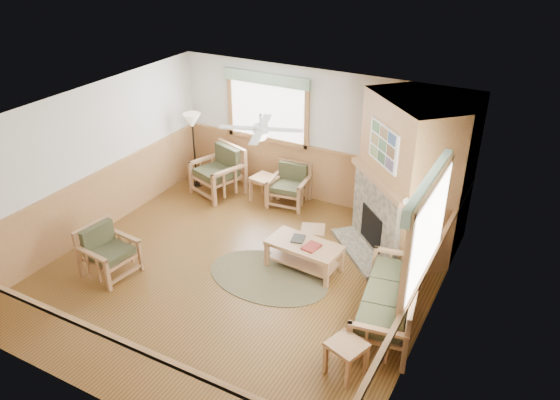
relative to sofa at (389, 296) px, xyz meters
The scene contains 24 objects.
floor 2.55m from the sofa, behind, with size 6.00×6.00×0.01m, color brown.
ceiling 3.37m from the sofa, behind, with size 6.00×6.00×0.01m, color white.
wall_back 3.98m from the sofa, 130.31° to the left, with size 6.00×0.02×2.70m, color silver.
wall_front 4.05m from the sofa, 129.44° to the right, with size 6.00×0.02×2.70m, color silver.
wall_left 5.58m from the sofa, behind, with size 0.02×6.00×2.70m, color silver.
wall_right 1.03m from the sofa, ahead, with size 0.02×6.00×2.70m, color silver.
wainscot 2.51m from the sofa, behind, with size 6.00×6.00×1.10m, color #A67444, non-canonical shape.
fireplace 2.25m from the sofa, 102.82° to the left, with size 2.20×2.20×2.70m, color #A67444, non-canonical shape.
window_back 5.08m from the sofa, 141.06° to the left, with size 1.90×0.16×1.50m, color white, non-canonical shape.
window_right 2.15m from the sofa, 28.48° to the right, with size 0.16×1.90×1.50m, color white, non-canonical shape.
ceiling_fan 3.14m from the sofa, behind, with size 1.24×1.24×0.36m, color white, non-canonical shape.
sofa is the anchor object (origin of this frame).
armchair_back_left 4.95m from the sofa, 153.31° to the left, with size 0.88×0.88×0.99m, color #A3744C, non-canonical shape.
armchair_back_right 3.83m from the sofa, 139.21° to the left, with size 0.72×0.72×0.81m, color #A3744C, non-canonical shape.
armchair_left 4.46m from the sofa, 167.02° to the right, with size 0.74×0.74×0.83m, color #A3744C, non-canonical shape.
coffee_table 1.76m from the sofa, 159.46° to the left, with size 1.21×0.61×0.48m, color #A3744C, non-canonical shape.
end_table_chairs 4.17m from the sofa, 144.88° to the left, with size 0.47×0.45×0.53m, color #A3744C, non-canonical shape.
end_table_sofa 1.25m from the sofa, 96.56° to the right, with size 0.44×0.42×0.49m, color #A3744C, non-canonical shape.
footstool 2.24m from the sofa, 144.18° to the left, with size 0.41×0.41×0.36m, color #A3744C, non-canonical shape.
braided_rug 2.08m from the sofa, behind, with size 2.04×2.04×0.01m, color brown.
floor_lamp_left 5.57m from the sofa, 155.35° to the left, with size 0.37×0.37×1.62m, color black, non-canonical shape.
floor_lamp_right 1.04m from the sofa, 92.25° to the left, with size 0.34×0.34×1.48m, color black, non-canonical shape.
book_red 1.59m from the sofa, 159.25° to the left, with size 0.22×0.30×0.03m, color maroon.
book_dark 1.91m from the sofa, 159.07° to the left, with size 0.20×0.27×0.03m, color #282821.
Camera 1 is at (4.08, -6.12, 5.27)m, focal length 35.00 mm.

